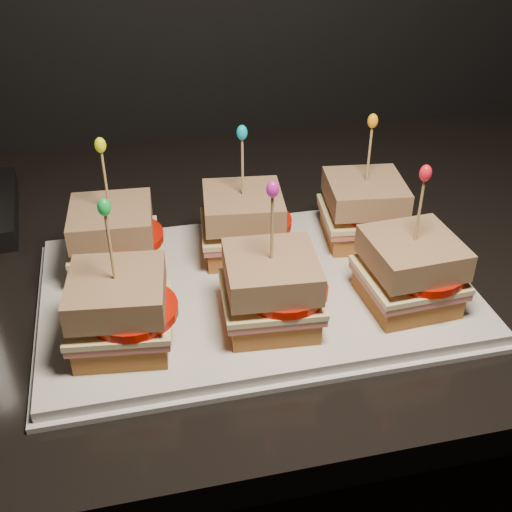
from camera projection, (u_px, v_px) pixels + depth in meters
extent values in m
cube|color=black|center=(180.00, 493.00, 1.08)|extent=(2.14, 0.68, 0.90)
cube|color=black|center=(156.00, 262.00, 0.82)|extent=(2.18, 0.72, 0.04)
cube|color=white|center=(256.00, 290.00, 0.72)|extent=(0.47, 0.29, 0.02)
cube|color=white|center=(256.00, 294.00, 0.73)|extent=(0.48, 0.30, 0.01)
cube|color=brown|center=(117.00, 258.00, 0.74)|extent=(0.09, 0.09, 0.02)
cube|color=#BB5955|center=(115.00, 247.00, 0.73)|extent=(0.10, 0.10, 0.01)
cube|color=#F6DE9C|center=(114.00, 241.00, 0.73)|extent=(0.10, 0.10, 0.01)
cylinder|color=#C01104|center=(124.00, 237.00, 0.72)|extent=(0.09, 0.09, 0.01)
cube|color=brown|center=(111.00, 221.00, 0.71)|extent=(0.10, 0.10, 0.03)
cylinder|color=tan|center=(106.00, 184.00, 0.69)|extent=(0.00, 0.00, 0.09)
ellipsoid|color=yellow|center=(100.00, 145.00, 0.66)|extent=(0.01, 0.01, 0.02)
cube|color=brown|center=(243.00, 243.00, 0.77)|extent=(0.10, 0.10, 0.02)
cube|color=#BB5955|center=(243.00, 231.00, 0.76)|extent=(0.11, 0.10, 0.01)
cube|color=#F6DE9C|center=(243.00, 226.00, 0.75)|extent=(0.11, 0.11, 0.01)
cylinder|color=#C01104|center=(254.00, 222.00, 0.75)|extent=(0.09, 0.09, 0.01)
cube|color=brown|center=(243.00, 206.00, 0.74)|extent=(0.10, 0.10, 0.03)
cylinder|color=tan|center=(243.00, 170.00, 0.71)|extent=(0.00, 0.00, 0.09)
ellipsoid|color=#089FB9|center=(242.00, 133.00, 0.69)|extent=(0.01, 0.01, 0.02)
cube|color=brown|center=(361.00, 229.00, 0.79)|extent=(0.10, 0.10, 0.02)
cube|color=#BB5955|center=(363.00, 217.00, 0.78)|extent=(0.11, 0.10, 0.01)
cube|color=#F6DE9C|center=(363.00, 212.00, 0.78)|extent=(0.11, 0.11, 0.01)
cylinder|color=#C01104|center=(375.00, 208.00, 0.77)|extent=(0.09, 0.09, 0.01)
cube|color=brown|center=(365.00, 193.00, 0.77)|extent=(0.10, 0.10, 0.03)
cylinder|color=tan|center=(369.00, 158.00, 0.74)|extent=(0.00, 0.00, 0.09)
ellipsoid|color=orange|center=(373.00, 121.00, 0.72)|extent=(0.01, 0.01, 0.02)
cube|color=brown|center=(123.00, 333.00, 0.63)|extent=(0.10, 0.10, 0.02)
cube|color=#BB5955|center=(121.00, 320.00, 0.62)|extent=(0.11, 0.10, 0.01)
cube|color=#F6DE9C|center=(120.00, 314.00, 0.62)|extent=(0.11, 0.11, 0.01)
cylinder|color=#C01104|center=(132.00, 310.00, 0.61)|extent=(0.09, 0.09, 0.01)
cube|color=brown|center=(117.00, 292.00, 0.60)|extent=(0.10, 0.10, 0.03)
cylinder|color=tan|center=(111.00, 251.00, 0.58)|extent=(0.00, 0.00, 0.09)
ellipsoid|color=green|center=(104.00, 207.00, 0.55)|extent=(0.01, 0.01, 0.02)
cube|color=brown|center=(271.00, 312.00, 0.66)|extent=(0.09, 0.09, 0.02)
cube|color=#BB5955|center=(271.00, 299.00, 0.65)|extent=(0.10, 0.10, 0.01)
cube|color=#F6DE9C|center=(271.00, 293.00, 0.64)|extent=(0.11, 0.10, 0.01)
cylinder|color=#C01104|center=(284.00, 289.00, 0.64)|extent=(0.09, 0.09, 0.01)
cube|color=brown|center=(271.00, 271.00, 0.63)|extent=(0.10, 0.10, 0.03)
cylinder|color=tan|center=(272.00, 232.00, 0.60)|extent=(0.00, 0.00, 0.09)
ellipsoid|color=#C01EA0|center=(273.00, 189.00, 0.58)|extent=(0.01, 0.01, 0.02)
cube|color=brown|center=(406.00, 292.00, 0.68)|extent=(0.09, 0.09, 0.02)
cube|color=#BB5955|center=(408.00, 280.00, 0.68)|extent=(0.10, 0.10, 0.01)
cube|color=#F6DE9C|center=(409.00, 274.00, 0.67)|extent=(0.10, 0.10, 0.01)
cylinder|color=#C01104|center=(423.00, 270.00, 0.66)|extent=(0.09, 0.09, 0.01)
cube|color=brown|center=(413.00, 253.00, 0.66)|extent=(0.09, 0.09, 0.03)
cylinder|color=tan|center=(419.00, 214.00, 0.63)|extent=(0.00, 0.00, 0.09)
ellipsoid|color=red|center=(426.00, 173.00, 0.61)|extent=(0.01, 0.01, 0.02)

